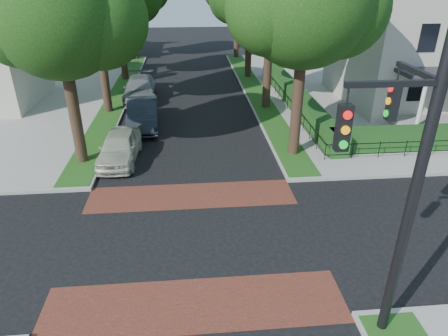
{
  "coord_description": "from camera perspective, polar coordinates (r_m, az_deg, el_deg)",
  "views": [
    {
      "loc": [
        0.06,
        -12.05,
        8.99
      ],
      "look_at": [
        1.39,
        2.62,
        1.6
      ],
      "focal_mm": 32.0,
      "sensor_mm": 36.0,
      "label": 1
    }
  ],
  "objects": [
    {
      "name": "ground",
      "position": [
        15.03,
        -4.44,
        -10.18
      ],
      "size": [
        120.0,
        120.0,
        0.0
      ],
      "primitive_type": "plane",
      "color": "black",
      "rests_on": "ground"
    },
    {
      "name": "sidewalk_ne",
      "position": [
        37.7,
        26.51,
        10.21
      ],
      "size": [
        30.0,
        30.0,
        0.15
      ],
      "primitive_type": "cube",
      "color": "gray",
      "rests_on": "ground"
    },
    {
      "name": "crosswalk_far",
      "position": [
        17.7,
        -4.66,
        -3.97
      ],
      "size": [
        9.0,
        2.2,
        0.01
      ],
      "primitive_type": "cube",
      "color": "maroon",
      "rests_on": "ground"
    },
    {
      "name": "crosswalk_near",
      "position": [
        12.61,
        -4.12,
        -18.89
      ],
      "size": [
        9.0,
        2.2,
        0.01
      ],
      "primitive_type": "cube",
      "color": "maroon",
      "rests_on": "ground"
    },
    {
      "name": "grass_strip_ne",
      "position": [
        32.81,
        4.47,
        10.95
      ],
      "size": [
        1.6,
        29.8,
        0.02
      ],
      "primitive_type": "cube",
      "color": "#164914",
      "rests_on": "sidewalk_ne"
    },
    {
      "name": "grass_strip_nw",
      "position": [
        32.83,
        -14.78,
        10.17
      ],
      "size": [
        1.6,
        29.8,
        0.02
      ],
      "primitive_type": "cube",
      "color": "#164914",
      "rests_on": "sidewalk_nw"
    },
    {
      "name": "tree_right_near",
      "position": [
        20.11,
        11.73,
        22.25
      ],
      "size": [
        7.75,
        6.67,
        10.66
      ],
      "color": "black",
      "rests_on": "sidewalk_ne"
    },
    {
      "name": "tree_left_near",
      "position": [
        20.11,
        -22.3,
        19.91
      ],
      "size": [
        7.5,
        6.45,
        10.2
      ],
      "color": "black",
      "rests_on": "sidewalk_nw"
    },
    {
      "name": "hedge_main_road",
      "position": [
        29.29,
        10.32,
        9.87
      ],
      "size": [
        1.0,
        18.0,
        1.2
      ],
      "primitive_type": "cube",
      "color": "#184217",
      "rests_on": "sidewalk_ne"
    },
    {
      "name": "fence_main_road",
      "position": [
        29.13,
        8.76,
        9.59
      ],
      "size": [
        0.06,
        18.0,
        0.9
      ],
      "primitive_type": null,
      "color": "black",
      "rests_on": "sidewalk_ne"
    },
    {
      "name": "house_victorian",
      "position": [
        33.09,
        28.26,
        18.57
      ],
      "size": [
        13.0,
        13.05,
        12.48
      ],
      "color": "beige",
      "rests_on": "sidewalk_ne"
    },
    {
      "name": "house_left_far",
      "position": [
        46.87,
        -26.1,
        19.32
      ],
      "size": [
        10.0,
        9.0,
        10.14
      ],
      "color": "beige",
      "rests_on": "sidewalk_nw"
    },
    {
      "name": "traffic_signal",
      "position": [
        10.0,
        24.34,
        -1.28
      ],
      "size": [
        2.17,
        2.0,
        8.0
      ],
      "color": "black",
      "rests_on": "sidewalk_se"
    },
    {
      "name": "parked_car_front",
      "position": [
        21.2,
        -14.71,
        2.93
      ],
      "size": [
        2.03,
        4.64,
        1.56
      ],
      "primitive_type": "imported",
      "rotation": [
        0.0,
        0.0,
        -0.04
      ],
      "color": "beige",
      "rests_on": "ground"
    },
    {
      "name": "parked_car_middle",
      "position": [
        25.6,
        -11.52,
        7.57
      ],
      "size": [
        2.14,
        5.3,
        1.71
      ],
      "primitive_type": "imported",
      "rotation": [
        0.0,
        0.0,
        0.06
      ],
      "color": "#1F242F",
      "rests_on": "ground"
    },
    {
      "name": "parked_car_rear",
      "position": [
        31.4,
        -11.91,
        11.02
      ],
      "size": [
        2.6,
        5.85,
        1.67
      ],
      "primitive_type": "imported",
      "rotation": [
        0.0,
        0.0,
        0.05
      ],
      "color": "gray",
      "rests_on": "ground"
    }
  ]
}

